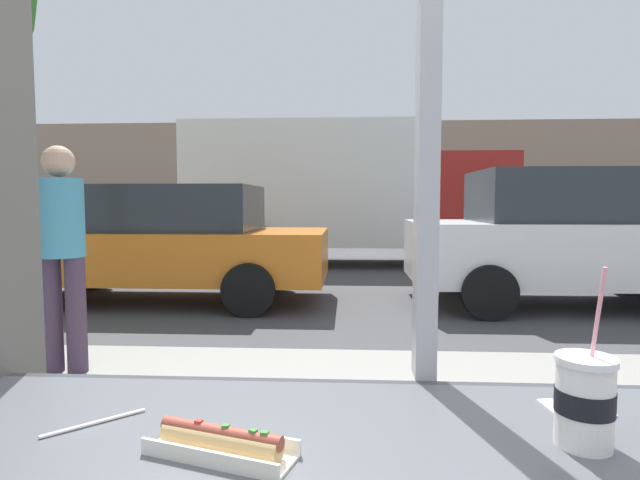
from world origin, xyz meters
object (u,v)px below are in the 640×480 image
parked_car_white (568,238)px  pedestrian (61,244)px  parked_car_orange (162,242)px  box_truck (340,190)px  hotdog_tray_far (221,442)px  soda_cup_right (585,400)px

parked_car_white → pedestrian: 5.87m
parked_car_orange → box_truck: box_truck is taller
hotdog_tray_far → box_truck: 10.21m
soda_cup_right → parked_car_white: parked_car_white is taller
hotdog_tray_far → box_truck: (0.02, 10.18, 0.68)m
parked_car_orange → pedestrian: 3.26m
hotdog_tray_far → soda_cup_right: bearing=6.3°
soda_cup_right → parked_car_white: bearing=67.2°
pedestrian → parked_car_orange: bearing=98.7°
parked_car_orange → pedestrian: bearing=-81.3°
soda_cup_right → pedestrian: 3.58m
parked_car_orange → hotdog_tray_far: bearing=-68.4°
box_truck → parked_car_white: bearing=-54.7°
box_truck → hotdog_tray_far: bearing=-90.1°
soda_cup_right → hotdog_tray_far: 0.63m
soda_cup_right → pedestrian: pedestrian is taller
parked_car_white → box_truck: size_ratio=0.61×
hotdog_tray_far → parked_car_white: bearing=62.5°
parked_car_white → hotdog_tray_far: bearing=-117.5°
box_truck → pedestrian: bearing=-103.9°
hotdog_tray_far → box_truck: box_truck is taller
soda_cup_right → box_truck: (-0.60, 10.12, 0.62)m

